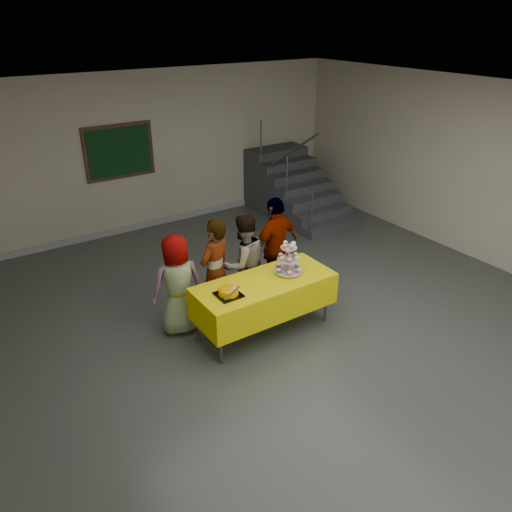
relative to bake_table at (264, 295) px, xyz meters
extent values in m
plane|color=#4C514C|center=(0.36, -0.68, -0.56)|extent=(10.00, 10.00, 0.00)
cube|color=beige|center=(0.36, 4.32, 0.94)|extent=(8.00, 0.04, 3.00)
cube|color=silver|center=(0.36, -0.68, 2.44)|extent=(8.00, 10.00, 0.04)
cube|color=#999999|center=(0.36, 4.30, -0.50)|extent=(7.90, 0.03, 0.12)
cylinder|color=#595960|center=(-0.84, -0.29, -0.19)|extent=(0.04, 0.04, 0.73)
cylinder|color=#595960|center=(0.84, -0.29, -0.19)|extent=(0.04, 0.04, 0.73)
cylinder|color=#595960|center=(-0.84, 0.29, -0.19)|extent=(0.04, 0.04, 0.73)
cylinder|color=#595960|center=(0.84, 0.29, -0.19)|extent=(0.04, 0.04, 0.73)
cube|color=#595960|center=(0.00, 0.00, 0.18)|extent=(1.80, 0.70, 0.02)
cube|color=yellow|center=(0.00, 0.00, -0.01)|extent=(1.88, 0.78, 0.44)
cylinder|color=silver|center=(0.40, 0.02, 0.22)|extent=(0.18, 0.18, 0.01)
cylinder|color=silver|center=(0.40, 0.02, 0.42)|extent=(0.02, 0.02, 0.42)
cylinder|color=silver|center=(0.40, 0.02, 0.24)|extent=(0.38, 0.38, 0.01)
cylinder|color=silver|center=(0.40, 0.02, 0.41)|extent=(0.30, 0.30, 0.01)
cylinder|color=silver|center=(0.40, 0.02, 0.58)|extent=(0.22, 0.22, 0.01)
cube|color=black|center=(-0.58, -0.05, 0.22)|extent=(0.30, 0.30, 0.02)
cylinder|color=#F8A200|center=(-0.58, -0.05, 0.27)|extent=(0.25, 0.25, 0.07)
ellipsoid|color=#F8A200|center=(-0.58, -0.05, 0.30)|extent=(0.25, 0.25, 0.05)
ellipsoid|color=white|center=(-0.53, -0.09, 0.32)|extent=(0.08, 0.08, 0.02)
cube|color=silver|center=(-0.60, -0.18, 0.32)|extent=(0.30, 0.16, 0.04)
imported|color=#5D5C66|center=(-0.93, 0.66, 0.14)|extent=(0.72, 0.51, 1.39)
imported|color=slate|center=(-0.40, 0.59, 0.21)|extent=(0.65, 0.55, 1.53)
imported|color=slate|center=(0.08, 0.63, 0.18)|extent=(0.72, 0.57, 1.46)
imported|color=slate|center=(0.74, 0.77, 0.22)|extent=(0.96, 0.55, 1.54)
cube|color=#424447|center=(3.06, 2.07, -0.47)|extent=(1.30, 0.30, 0.18)
cube|color=#424447|center=(3.06, 2.37, -0.38)|extent=(1.30, 0.30, 0.36)
cube|color=#424447|center=(3.06, 2.67, -0.29)|extent=(1.30, 0.30, 0.54)
cube|color=#424447|center=(3.06, 2.97, -0.20)|extent=(1.30, 0.30, 0.72)
cube|color=#424447|center=(3.06, 3.27, -0.11)|extent=(1.30, 0.30, 0.90)
cube|color=#424447|center=(3.06, 3.57, -0.02)|extent=(1.30, 0.30, 1.08)
cube|color=#424447|center=(3.06, 3.87, 0.07)|extent=(1.30, 0.30, 1.26)
cube|color=#424447|center=(3.06, 4.17, 0.07)|extent=(1.30, 0.30, 1.26)
cylinder|color=#595960|center=(2.46, 2.02, -0.11)|extent=(0.04, 0.04, 0.90)
cylinder|color=#595960|center=(2.46, 2.82, 0.43)|extent=(0.04, 0.04, 0.90)
cylinder|color=#595960|center=(2.46, 3.72, 0.97)|extent=(0.04, 0.04, 0.90)
cylinder|color=#595960|center=(2.46, 2.87, 0.88)|extent=(0.04, 1.85, 1.20)
cube|color=#472B16|center=(-0.31, 4.29, 1.04)|extent=(1.30, 0.04, 1.00)
cube|color=#123917|center=(-0.31, 4.26, 1.04)|extent=(1.18, 0.02, 0.88)
camera|label=1|loc=(-3.23, -4.66, 3.37)|focal=35.00mm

